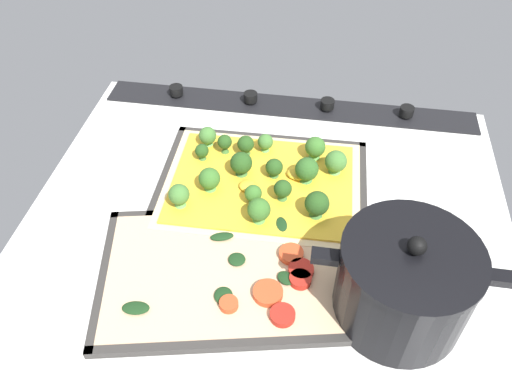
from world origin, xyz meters
TOP-DOWN VIEW (x-y plane):
  - ground_plane at (0.00, 0.00)cm, footprint 78.47×68.82cm
  - stove_control_panel at (0.00, -30.91)cm, footprint 75.33×7.00cm
  - baking_tray_front at (1.78, -6.19)cm, footprint 35.91×28.21cm
  - broccoli_pizza at (1.56, -6.37)cm, footprint 33.47×25.77cm
  - baking_tray_back at (4.77, 12.32)cm, footprint 40.30×31.71cm
  - veggie_pizza_back at (3.91, 12.47)cm, footprint 37.45×28.87cm
  - cooking_pot at (-19.98, 14.45)cm, footprint 24.83×17.98cm

SIDE VIEW (x-z plane):
  - ground_plane at x=0.00cm, z-range -3.00..0.00cm
  - baking_tray_front at x=1.78cm, z-range -0.29..1.01cm
  - baking_tray_back at x=4.77cm, z-range -0.28..1.02cm
  - stove_control_panel at x=0.00cm, z-range -0.75..1.85cm
  - veggie_pizza_back at x=3.91cm, z-range 0.12..2.02cm
  - broccoli_pizza at x=1.56cm, z-range -0.74..5.27cm
  - cooking_pot at x=-19.98cm, z-range -1.14..14.10cm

